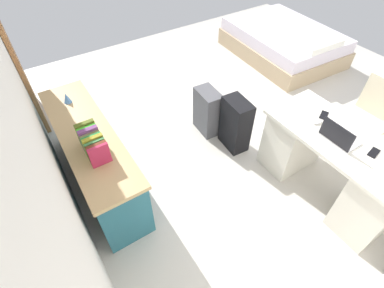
{
  "coord_description": "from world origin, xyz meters",
  "views": [
    {
      "loc": [
        -2.09,
        2.4,
        2.6
      ],
      "look_at": [
        -0.44,
        1.34,
        0.6
      ],
      "focal_mm": 27.11,
      "sensor_mm": 36.0,
      "label": 1
    }
  ],
  "objects_px": {
    "office_chair": "(363,124)",
    "credenza": "(94,157)",
    "bed": "(283,42)",
    "computer_mouse": "(317,122)",
    "desk": "(332,165)",
    "figurine_small": "(67,98)",
    "suitcase_spare_grey": "(208,112)",
    "cell_phone_near_laptop": "(374,153)",
    "suitcase_black": "(235,124)",
    "cell_phone_by_mouse": "(324,115)",
    "laptop": "(339,137)"
  },
  "relations": [
    {
      "from": "suitcase_spare_grey",
      "to": "cell_phone_by_mouse",
      "type": "distance_m",
      "value": 1.36
    },
    {
      "from": "bed",
      "to": "suitcase_spare_grey",
      "type": "xyz_separation_m",
      "value": [
        -0.9,
        2.23,
        0.05
      ]
    },
    {
      "from": "office_chair",
      "to": "credenza",
      "type": "bearing_deg",
      "value": 65.95
    },
    {
      "from": "figurine_small",
      "to": "computer_mouse",
      "type": "bearing_deg",
      "value": -131.08
    },
    {
      "from": "credenza",
      "to": "laptop",
      "type": "bearing_deg",
      "value": -126.35
    },
    {
      "from": "cell_phone_near_laptop",
      "to": "figurine_small",
      "type": "relative_size",
      "value": 1.24
    },
    {
      "from": "suitcase_spare_grey",
      "to": "laptop",
      "type": "bearing_deg",
      "value": -160.34
    },
    {
      "from": "credenza",
      "to": "laptop",
      "type": "xyz_separation_m",
      "value": [
        -1.38,
        -1.87,
        0.44
      ]
    },
    {
      "from": "laptop",
      "to": "figurine_small",
      "type": "xyz_separation_m",
      "value": [
        1.93,
        1.87,
        -0.03
      ]
    },
    {
      "from": "laptop",
      "to": "computer_mouse",
      "type": "relative_size",
      "value": 3.1
    },
    {
      "from": "bed",
      "to": "suitcase_spare_grey",
      "type": "bearing_deg",
      "value": 111.85
    },
    {
      "from": "desk",
      "to": "credenza",
      "type": "relative_size",
      "value": 0.8
    },
    {
      "from": "suitcase_spare_grey",
      "to": "computer_mouse",
      "type": "height_order",
      "value": "computer_mouse"
    },
    {
      "from": "suitcase_spare_grey",
      "to": "cell_phone_near_laptop",
      "type": "distance_m",
      "value": 1.84
    },
    {
      "from": "desk",
      "to": "bed",
      "type": "relative_size",
      "value": 0.73
    },
    {
      "from": "office_chair",
      "to": "suitcase_spare_grey",
      "type": "distance_m",
      "value": 1.79
    },
    {
      "from": "office_chair",
      "to": "bed",
      "type": "xyz_separation_m",
      "value": [
        2.16,
        -0.97,
        -0.18
      ]
    },
    {
      "from": "bed",
      "to": "credenza",
      "type": "bearing_deg",
      "value": 104.31
    },
    {
      "from": "credenza",
      "to": "cell_phone_by_mouse",
      "type": "height_order",
      "value": "cell_phone_by_mouse"
    },
    {
      "from": "office_chair",
      "to": "computer_mouse",
      "type": "bearing_deg",
      "value": 83.05
    },
    {
      "from": "cell_phone_near_laptop",
      "to": "cell_phone_by_mouse",
      "type": "height_order",
      "value": "same"
    },
    {
      "from": "laptop",
      "to": "office_chair",
      "type": "bearing_deg",
      "value": -79.35
    },
    {
      "from": "credenza",
      "to": "cell_phone_near_laptop",
      "type": "xyz_separation_m",
      "value": [
        -1.65,
        -2.01,
        0.4
      ]
    },
    {
      "from": "suitcase_black",
      "to": "credenza",
      "type": "bearing_deg",
      "value": 81.26
    },
    {
      "from": "cell_phone_near_laptop",
      "to": "cell_phone_by_mouse",
      "type": "xyz_separation_m",
      "value": [
        0.57,
        -0.04,
        0.0
      ]
    },
    {
      "from": "desk",
      "to": "figurine_small",
      "type": "distance_m",
      "value": 2.79
    },
    {
      "from": "computer_mouse",
      "to": "cell_phone_near_laptop",
      "type": "xyz_separation_m",
      "value": [
        -0.53,
        -0.1,
        -0.01
      ]
    },
    {
      "from": "credenza",
      "to": "bed",
      "type": "distance_m",
      "value": 3.82
    },
    {
      "from": "computer_mouse",
      "to": "cell_phone_by_mouse",
      "type": "relative_size",
      "value": 0.74
    },
    {
      "from": "figurine_small",
      "to": "suitcase_black",
      "type": "bearing_deg",
      "value": -119.99
    },
    {
      "from": "laptop",
      "to": "desk",
      "type": "bearing_deg",
      "value": -112.55
    },
    {
      "from": "office_chair",
      "to": "credenza",
      "type": "relative_size",
      "value": 0.52
    },
    {
      "from": "laptop",
      "to": "figurine_small",
      "type": "bearing_deg",
      "value": 44.16
    },
    {
      "from": "office_chair",
      "to": "suitcase_black",
      "type": "relative_size",
      "value": 1.43
    },
    {
      "from": "desk",
      "to": "bed",
      "type": "xyz_separation_m",
      "value": [
        2.35,
        -1.75,
        -0.15
      ]
    },
    {
      "from": "suitcase_spare_grey",
      "to": "bed",
      "type": "bearing_deg",
      "value": -64.46
    },
    {
      "from": "credenza",
      "to": "suitcase_black",
      "type": "bearing_deg",
      "value": -102.86
    },
    {
      "from": "suitcase_black",
      "to": "figurine_small",
      "type": "xyz_separation_m",
      "value": [
        0.91,
        1.58,
        0.45
      ]
    },
    {
      "from": "bed",
      "to": "cell_phone_by_mouse",
      "type": "height_order",
      "value": "cell_phone_by_mouse"
    },
    {
      "from": "computer_mouse",
      "to": "figurine_small",
      "type": "xyz_separation_m",
      "value": [
        1.67,
        1.91,
        0.01
      ]
    },
    {
      "from": "credenza",
      "to": "computer_mouse",
      "type": "bearing_deg",
      "value": -120.29
    },
    {
      "from": "desk",
      "to": "cell_phone_near_laptop",
      "type": "height_order",
      "value": "cell_phone_near_laptop"
    },
    {
      "from": "computer_mouse",
      "to": "figurine_small",
      "type": "relative_size",
      "value": 0.91
    },
    {
      "from": "credenza",
      "to": "laptop",
      "type": "distance_m",
      "value": 2.37
    },
    {
      "from": "office_chair",
      "to": "bed",
      "type": "distance_m",
      "value": 2.38
    },
    {
      "from": "credenza",
      "to": "suitcase_spare_grey",
      "type": "height_order",
      "value": "credenza"
    },
    {
      "from": "suitcase_black",
      "to": "suitcase_spare_grey",
      "type": "bearing_deg",
      "value": 19.8
    },
    {
      "from": "suitcase_spare_grey",
      "to": "suitcase_black",
      "type": "bearing_deg",
      "value": -160.63
    },
    {
      "from": "desk",
      "to": "office_chair",
      "type": "height_order",
      "value": "office_chair"
    },
    {
      "from": "credenza",
      "to": "computer_mouse",
      "type": "relative_size",
      "value": 18.0
    }
  ]
}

